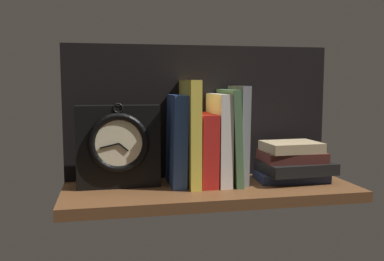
{
  "coord_description": "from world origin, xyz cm",
  "views": [
    {
      "loc": [
        -24.56,
        -96.04,
        24.5
      ],
      "look_at": [
        -3.92,
        3.52,
        13.19
      ],
      "focal_mm": 39.45,
      "sensor_mm": 36.0,
      "label": 1
    }
  ],
  "objects": [
    {
      "name": "ground_plane",
      "position": [
        0.0,
        0.0,
        -1.25
      ],
      "size": [
        69.76,
        25.08,
        2.5
      ],
      "primitive_type": "cube",
      "color": "brown"
    },
    {
      "name": "back_panel",
      "position": [
        0.0,
        11.94,
        17.18
      ],
      "size": [
        69.76,
        1.2,
        34.36
      ],
      "primitive_type": "cube",
      "color": "black",
      "rests_on": "ground_plane"
    },
    {
      "name": "book_blue_modern",
      "position": [
        -7.69,
        3.52,
        10.92
      ],
      "size": [
        3.9,
        12.57,
        21.93
      ],
      "primitive_type": "cube",
      "rotation": [
        0.0,
        0.03,
        0.0
      ],
      "color": "#2D4C8E",
      "rests_on": "ground_plane"
    },
    {
      "name": "book_yellow_seinlanguage",
      "position": [
        -4.46,
        3.52,
        12.66
      ],
      "size": [
        2.59,
        15.63,
        25.32
      ],
      "primitive_type": "cube",
      "rotation": [
        0.0,
        0.0,
        0.0
      ],
      "color": "gold",
      "rests_on": "ground_plane"
    },
    {
      "name": "book_red_requiem",
      "position": [
        -0.91,
        3.52,
        8.65
      ],
      "size": [
        4.11,
        15.0,
        17.34
      ],
      "primitive_type": "cube",
      "rotation": [
        0.0,
        0.01,
        0.0
      ],
      "color": "red",
      "rests_on": "ground_plane"
    },
    {
      "name": "book_white_catcher",
      "position": [
        2.84,
        3.52,
        11.02
      ],
      "size": [
        3.06,
        15.04,
        22.04
      ],
      "primitive_type": "cube",
      "rotation": [
        0.0,
        -0.0,
        0.0
      ],
      "color": "silver",
      "rests_on": "ground_plane"
    },
    {
      "name": "book_green_romantic",
      "position": [
        5.55,
        3.52,
        11.54
      ],
      "size": [
        2.88,
        15.64,
        23.14
      ],
      "primitive_type": "cube",
      "rotation": [
        0.0,
        -0.05,
        0.0
      ],
      "color": "#476B44",
      "rests_on": "ground_plane"
    },
    {
      "name": "book_gray_chess",
      "position": [
        7.79,
        3.52,
        11.98
      ],
      "size": [
        2.31,
        12.67,
        23.98
      ],
      "primitive_type": "cube",
      "rotation": [
        0.0,
        0.01,
        0.0
      ],
      "color": "gray",
      "rests_on": "ground_plane"
    },
    {
      "name": "framed_clock",
      "position": [
        -21.58,
        3.74,
        9.95
      ],
      "size": [
        19.48,
        6.44,
        20.13
      ],
      "color": "black",
      "rests_on": "ground_plane"
    },
    {
      "name": "book_stack_side",
      "position": [
        21.68,
        1.5,
        4.7
      ],
      "size": [
        18.84,
        13.55,
        9.95
      ],
      "color": "#232D4C",
      "rests_on": "ground_plane"
    }
  ]
}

